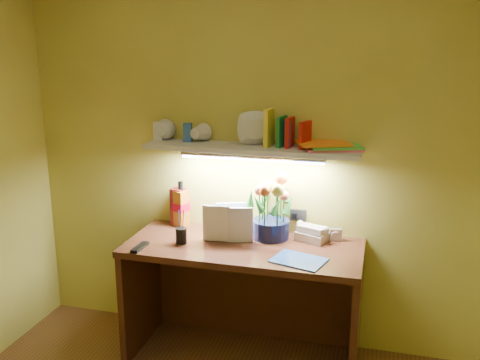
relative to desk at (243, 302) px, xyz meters
name	(u,v)px	position (x,y,z in m)	size (l,w,h in m)	color
desk	(243,302)	(0.00, 0.00, 0.00)	(1.40, 0.60, 0.75)	#391C0F
flower_bouquet	(271,207)	(0.13, 0.17, 0.57)	(0.25, 0.25, 0.40)	#0F163D
telephone	(312,232)	(0.39, 0.19, 0.43)	(0.18, 0.13, 0.11)	beige
desk_clock	(336,234)	(0.52, 0.22, 0.41)	(0.07, 0.04, 0.07)	#B8B7BC
whisky_bottle	(181,204)	(-0.48, 0.23, 0.53)	(0.08, 0.08, 0.30)	#9D5815
whisky_box	(178,207)	(-0.51, 0.25, 0.50)	(0.08, 0.08, 0.25)	#591311
pen_cup	(181,230)	(-0.37, -0.07, 0.46)	(0.07, 0.07, 0.16)	black
art_card	(231,218)	(-0.13, 0.19, 0.47)	(0.19, 0.04, 0.19)	silver
tv_remote	(140,247)	(-0.57, -0.21, 0.38)	(0.04, 0.16, 0.02)	black
blue_folder	(299,260)	(0.36, -0.15, 0.38)	(0.28, 0.21, 0.01)	#2D58AE
desk_book_a	(203,223)	(-0.26, 0.01, 0.49)	(0.17, 0.02, 0.23)	silver
desk_book_b	(226,225)	(-0.11, 0.02, 0.48)	(0.16, 0.02, 0.22)	silver
wall_shelf	(251,143)	(0.00, 0.19, 0.96)	(1.32, 0.34, 0.25)	silver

